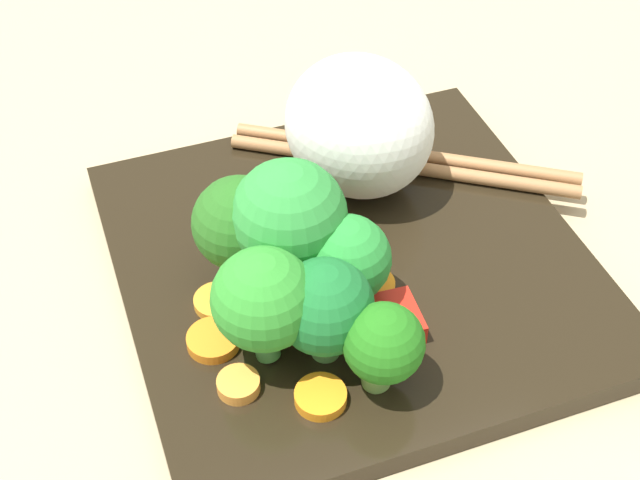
{
  "coord_description": "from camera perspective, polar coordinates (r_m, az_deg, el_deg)",
  "views": [
    {
      "loc": [
        13.78,
        32.7,
        37.36
      ],
      "look_at": [
        1.98,
        0.12,
        3.45
      ],
      "focal_mm": 50.2,
      "sensor_mm": 36.0,
      "label": 1
    }
  ],
  "objects": [
    {
      "name": "pepper_chunk_1",
      "position": [
        0.47,
        4.66,
        -5.07
      ],
      "size": [
        2.98,
        3.24,
        1.21
      ],
      "primitive_type": "cube",
      "rotation": [
        0.0,
        0.0,
        3.08
      ],
      "color": "red",
      "rests_on": "square_plate"
    },
    {
      "name": "carrot_slice_3",
      "position": [
        0.46,
        -6.82,
        -6.37
      ],
      "size": [
        3.85,
        3.85,
        0.62
      ],
      "primitive_type": "cylinder",
      "rotation": [
        0.0,
        0.0,
        0.9
      ],
      "color": "orange",
      "rests_on": "square_plate"
    },
    {
      "name": "broccoli_floret_4",
      "position": [
        0.47,
        -5.13,
        0.99
      ],
      "size": [
        5.1,
        5.1,
        6.55
      ],
      "color": "#71AA55",
      "rests_on": "square_plate"
    },
    {
      "name": "pepper_chunk_0",
      "position": [
        0.49,
        0.45,
        -1.34
      ],
      "size": [
        2.16,
        2.74,
        1.93
      ],
      "primitive_type": "cube",
      "rotation": [
        0.0,
        0.0,
        4.75
      ],
      "color": "red",
      "rests_on": "square_plate"
    },
    {
      "name": "broccoli_floret_3",
      "position": [
        0.45,
        1.7,
        -1.29
      ],
      "size": [
        4.62,
        4.62,
        5.86
      ],
      "color": "#74B554",
      "rests_on": "square_plate"
    },
    {
      "name": "broccoli_floret_2",
      "position": [
        0.43,
        -3.62,
        -3.86
      ],
      "size": [
        5.13,
        5.13,
        6.93
      ],
      "color": "#54A349",
      "rests_on": "square_plate"
    },
    {
      "name": "carrot_slice_2",
      "position": [
        0.49,
        3.76,
        -2.78
      ],
      "size": [
        3.27,
        3.27,
        0.56
      ],
      "primitive_type": "cylinder",
      "rotation": [
        0.0,
        0.0,
        1.85
      ],
      "color": "orange",
      "rests_on": "square_plate"
    },
    {
      "name": "carrot_slice_4",
      "position": [
        0.44,
        -5.22,
        -9.16
      ],
      "size": [
        2.59,
        2.59,
        0.68
      ],
      "primitive_type": "cylinder",
      "rotation": [
        0.0,
        0.0,
        4.96
      ],
      "color": "orange",
      "rests_on": "square_plate"
    },
    {
      "name": "broccoli_floret_1",
      "position": [
        0.42,
        4.05,
        -6.69
      ],
      "size": [
        3.95,
        3.95,
        5.23
      ],
      "color": "#72A046",
      "rests_on": "square_plate"
    },
    {
      "name": "broccoli_floret_0",
      "position": [
        0.43,
        0.32,
        -4.36
      ],
      "size": [
        4.86,
        4.86,
        6.07
      ],
      "color": "#67AF53",
      "rests_on": "square_plate"
    },
    {
      "name": "chopstick_pair",
      "position": [
        0.56,
        5.32,
        5.11
      ],
      "size": [
        19.46,
        13.71,
        0.85
      ],
      "rotation": [
        0.0,
        0.0,
        5.7
      ],
      "color": "#A26F43",
      "rests_on": "square_plate"
    },
    {
      "name": "carrot_slice_5",
      "position": [
        0.44,
        0.03,
        -9.97
      ],
      "size": [
        3.51,
        3.51,
        0.62
      ],
      "primitive_type": "cylinder",
      "rotation": [
        0.0,
        0.0,
        4.18
      ],
      "color": "orange",
      "rests_on": "square_plate"
    },
    {
      "name": "broccoli_floret_5",
      "position": [
        0.45,
        -2.0,
        1.42
      ],
      "size": [
        6.06,
        6.06,
        8.15
      ],
      "color": "#7DB75F",
      "rests_on": "square_plate"
    },
    {
      "name": "carrot_slice_1",
      "position": [
        0.48,
        -6.57,
        -3.91
      ],
      "size": [
        2.76,
        2.76,
        0.48
      ],
      "primitive_type": "cylinder",
      "rotation": [
        0.0,
        0.0,
        1.67
      ],
      "color": "orange",
      "rests_on": "square_plate"
    },
    {
      "name": "square_plate",
      "position": [
        0.51,
        2.05,
        -1.57
      ],
      "size": [
        25.79,
        25.79,
        1.45
      ],
      "primitive_type": "cube",
      "rotation": [
        0.0,
        0.0,
        -0.0
      ],
      "color": "black",
      "rests_on": "ground_plane"
    },
    {
      "name": "chicken_piece_0",
      "position": [
        0.47,
        -4.02,
        -3.43
      ],
      "size": [
        4.2,
        4.02,
        2.03
      ],
      "primitive_type": "ellipsoid",
      "rotation": [
        0.0,
        0.0,
        3.69
      ],
      "color": "#B68942",
      "rests_on": "square_plate"
    },
    {
      "name": "rice_mound",
      "position": [
        0.52,
        2.49,
        7.24
      ],
      "size": [
        11.72,
        11.98,
        8.57
      ],
      "primitive_type": "ellipsoid",
      "rotation": [
        0.0,
        0.0,
        2.17
      ],
      "color": "white",
      "rests_on": "square_plate"
    },
    {
      "name": "carrot_slice_0",
      "position": [
        0.47,
        -1.07,
        -5.43
      ],
      "size": [
        2.57,
        2.57,
        0.46
      ],
      "primitive_type": "cylinder",
      "rotation": [
        0.0,
        0.0,
        1.39
      ],
      "color": "orange",
      "rests_on": "square_plate"
    },
    {
      "name": "ground_plane",
      "position": [
        0.52,
        2.0,
        -2.89
      ],
      "size": [
        110.0,
        110.0,
        2.0
      ],
      "primitive_type": "cube",
      "color": "tan"
    }
  ]
}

